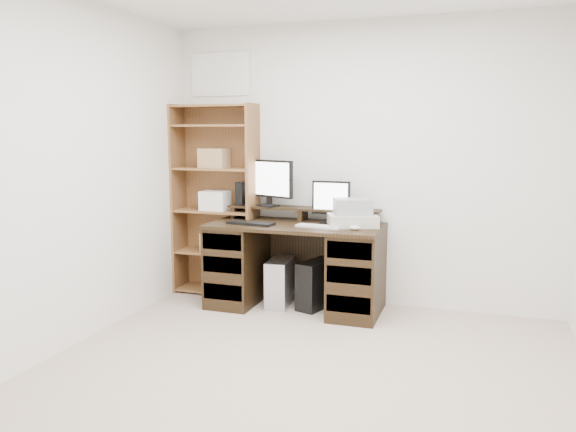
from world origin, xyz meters
The scene contains 14 objects.
room centered at (0.00, 0.00, 1.25)m, with size 3.54×4.04×2.54m.
desk centered at (-0.49, 1.64, 0.39)m, with size 1.50×0.70×0.75m.
riser_shelf centered at (-0.49, 1.85, 0.84)m, with size 1.40×0.22×0.12m.
monitor_wide centered at (-0.80, 1.83, 1.11)m, with size 0.51×0.22×0.42m.
monitor_small centered at (-0.21, 1.80, 0.95)m, with size 0.34×0.12×0.37m.
speaker centered at (-1.08, 1.83, 0.98)m, with size 0.09×0.09×0.21m, color black.
keyboard_black centered at (-0.85, 1.49, 0.76)m, with size 0.42×0.14×0.02m, color black.
keyboard_white centered at (-0.25, 1.53, 0.76)m, with size 0.38×0.12×0.02m, color silver.
mouse centered at (0.06, 1.50, 0.77)m, with size 0.09×0.06×0.04m, color silver.
printer centered at (0.00, 1.68, 0.80)m, with size 0.41×0.30×0.10m, color #B5AE9E.
basket centered at (0.00, 1.68, 0.92)m, with size 0.31×0.22×0.13m, color gray.
tower_silver centered at (-0.64, 1.67, 0.21)m, with size 0.19×0.42×0.42m, color #B4B6BC.
tower_black centered at (-0.31, 1.70, 0.21)m, with size 0.30×0.46×0.42m.
bookshelf centered at (-1.35, 1.86, 0.92)m, with size 0.80×0.30×1.80m.
Camera 1 is at (0.98, -2.94, 1.54)m, focal length 35.00 mm.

